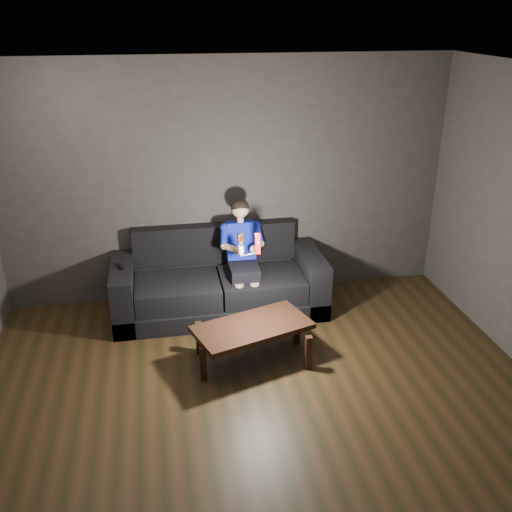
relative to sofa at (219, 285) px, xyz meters
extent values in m
plane|color=black|center=(0.18, -2.09, -0.29)|extent=(5.00, 5.00, 0.00)
cube|color=#383531|center=(0.18, 0.41, 1.06)|extent=(5.00, 0.04, 2.70)
cube|color=silver|center=(0.18, -2.09, 2.41)|extent=(5.00, 5.00, 0.02)
cube|color=black|center=(0.00, -0.03, -0.19)|extent=(2.30, 0.99, 0.20)
cube|color=black|center=(-0.46, -0.14, 0.03)|extent=(0.90, 0.70, 0.24)
cube|color=black|center=(0.46, -0.14, 0.03)|extent=(0.90, 0.70, 0.24)
cube|color=black|center=(0.00, 0.35, 0.37)|extent=(1.84, 0.23, 0.45)
cube|color=black|center=(-1.03, -0.03, 0.02)|extent=(0.23, 0.99, 0.63)
cube|color=black|center=(1.03, -0.03, 0.02)|extent=(0.23, 0.99, 0.63)
cube|color=black|center=(0.26, -0.16, 0.22)|extent=(0.31, 0.39, 0.15)
cube|color=#0F1C98|center=(0.26, 0.05, 0.50)|extent=(0.31, 0.22, 0.43)
cube|color=gold|center=(0.26, -0.04, 0.56)|extent=(0.10, 0.10, 0.10)
cube|color=#C6451C|center=(0.26, -0.04, 0.56)|extent=(0.06, 0.06, 0.07)
cylinder|color=#DBB082|center=(0.26, 0.05, 0.74)|extent=(0.07, 0.07, 0.06)
sphere|color=#DBB082|center=(0.26, 0.05, 0.86)|extent=(0.19, 0.19, 0.19)
ellipsoid|color=black|center=(0.26, 0.06, 0.88)|extent=(0.20, 0.20, 0.17)
cylinder|color=#0F1C98|center=(0.07, -0.02, 0.58)|extent=(0.08, 0.23, 0.20)
cylinder|color=#0F1C98|center=(0.45, -0.02, 0.58)|extent=(0.08, 0.23, 0.20)
cylinder|color=#DBB082|center=(0.13, -0.18, 0.53)|extent=(0.15, 0.25, 0.11)
cylinder|color=#DBB082|center=(0.41, -0.18, 0.53)|extent=(0.15, 0.25, 0.11)
sphere|color=#DBB082|center=(0.18, -0.28, 0.52)|extent=(0.09, 0.09, 0.09)
sphere|color=#DBB082|center=(0.35, -0.28, 0.52)|extent=(0.09, 0.09, 0.09)
cylinder|color=#DBB082|center=(0.18, -0.37, -0.01)|extent=(0.09, 0.09, 0.35)
cylinder|color=#DBB082|center=(0.34, -0.37, -0.01)|extent=(0.09, 0.09, 0.35)
cube|color=red|center=(0.35, -0.51, 0.68)|extent=(0.06, 0.08, 0.22)
cube|color=maroon|center=(0.35, -0.53, 0.74)|extent=(0.04, 0.01, 0.03)
cylinder|color=silver|center=(0.35, -0.53, 0.67)|extent=(0.02, 0.01, 0.02)
ellipsoid|color=silver|center=(0.18, -0.50, 0.63)|extent=(0.07, 0.09, 0.15)
cylinder|color=black|center=(0.18, -0.53, 0.68)|extent=(0.03, 0.01, 0.03)
cube|color=black|center=(-1.03, -0.09, 0.35)|extent=(0.07, 0.15, 0.03)
cube|color=black|center=(-1.03, -0.04, 0.37)|extent=(0.02, 0.02, 0.00)
cube|color=black|center=(0.19, -1.10, 0.08)|extent=(1.20, 0.86, 0.05)
cube|color=black|center=(-0.30, -1.32, -0.12)|extent=(0.06, 0.06, 0.34)
cube|color=black|center=(0.68, -1.32, -0.12)|extent=(0.06, 0.06, 0.34)
cube|color=black|center=(-0.30, -0.88, -0.12)|extent=(0.06, 0.06, 0.34)
cube|color=black|center=(0.68, -0.88, -0.12)|extent=(0.06, 0.06, 0.34)
camera|label=1|loc=(-0.60, -5.67, 2.85)|focal=40.00mm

